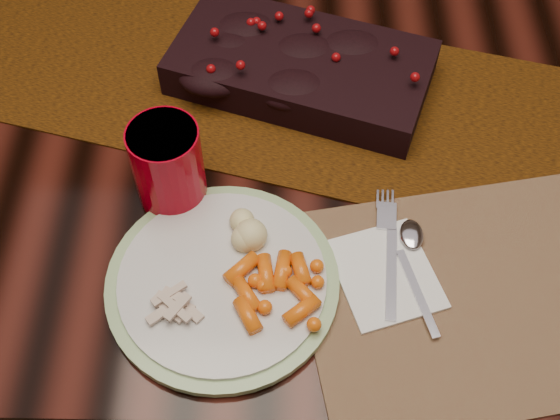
{
  "coord_description": "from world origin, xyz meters",
  "views": [
    {
      "loc": [
        0.02,
        -0.75,
        1.54
      ],
      "look_at": [
        0.01,
        -0.24,
        0.8
      ],
      "focal_mm": 45.0,
      "sensor_mm": 36.0,
      "label": 1
    }
  ],
  "objects_px": {
    "dinner_plate": "(222,281)",
    "turkey_shreds": "(180,301)",
    "placemat_main": "(479,295)",
    "centerpiece": "(301,63)",
    "baby_carrots": "(269,291)",
    "mashed_potatoes": "(251,229)",
    "dining_table": "(275,231)",
    "red_cup": "(168,166)",
    "napkin": "(385,274)"
  },
  "relations": [
    {
      "from": "centerpiece",
      "to": "placemat_main",
      "type": "distance_m",
      "value": 0.43
    },
    {
      "from": "placemat_main",
      "to": "mashed_potatoes",
      "type": "relative_size",
      "value": 5.85
    },
    {
      "from": "turkey_shreds",
      "to": "napkin",
      "type": "relative_size",
      "value": 0.45
    },
    {
      "from": "dinner_plate",
      "to": "turkey_shreds",
      "type": "xyz_separation_m",
      "value": [
        -0.05,
        -0.03,
        0.01
      ]
    },
    {
      "from": "placemat_main",
      "to": "baby_carrots",
      "type": "relative_size",
      "value": 4.04
    },
    {
      "from": "red_cup",
      "to": "dining_table",
      "type": "bearing_deg",
      "value": 54.83
    },
    {
      "from": "red_cup",
      "to": "placemat_main",
      "type": "bearing_deg",
      "value": -20.31
    },
    {
      "from": "napkin",
      "to": "dinner_plate",
      "type": "bearing_deg",
      "value": 166.35
    },
    {
      "from": "placemat_main",
      "to": "red_cup",
      "type": "bearing_deg",
      "value": 148.59
    },
    {
      "from": "mashed_potatoes",
      "to": "red_cup",
      "type": "distance_m",
      "value": 0.14
    },
    {
      "from": "mashed_potatoes",
      "to": "napkin",
      "type": "xyz_separation_m",
      "value": [
        0.17,
        -0.04,
        -0.03
      ]
    },
    {
      "from": "dinner_plate",
      "to": "red_cup",
      "type": "relative_size",
      "value": 2.3
    },
    {
      "from": "baby_carrots",
      "to": "napkin",
      "type": "bearing_deg",
      "value": 15.07
    },
    {
      "from": "centerpiece",
      "to": "baby_carrots",
      "type": "height_order",
      "value": "centerpiece"
    },
    {
      "from": "dinner_plate",
      "to": "napkin",
      "type": "xyz_separation_m",
      "value": [
        0.21,
        0.02,
        -0.01
      ]
    },
    {
      "from": "dining_table",
      "to": "mashed_potatoes",
      "type": "bearing_deg",
      "value": -94.77
    },
    {
      "from": "placemat_main",
      "to": "turkey_shreds",
      "type": "xyz_separation_m",
      "value": [
        -0.37,
        -0.03,
        0.02
      ]
    },
    {
      "from": "placemat_main",
      "to": "red_cup",
      "type": "distance_m",
      "value": 0.43
    },
    {
      "from": "placemat_main",
      "to": "red_cup",
      "type": "relative_size",
      "value": 3.44
    },
    {
      "from": "centerpiece",
      "to": "mashed_potatoes",
      "type": "distance_m",
      "value": 0.31
    },
    {
      "from": "placemat_main",
      "to": "red_cup",
      "type": "xyz_separation_m",
      "value": [
        -0.4,
        0.15,
        0.07
      ]
    },
    {
      "from": "centerpiece",
      "to": "red_cup",
      "type": "distance_m",
      "value": 0.28
    },
    {
      "from": "baby_carrots",
      "to": "mashed_potatoes",
      "type": "relative_size",
      "value": 1.45
    },
    {
      "from": "centerpiece",
      "to": "turkey_shreds",
      "type": "relative_size",
      "value": 6.14
    },
    {
      "from": "centerpiece",
      "to": "baby_carrots",
      "type": "relative_size",
      "value": 3.53
    },
    {
      "from": "placemat_main",
      "to": "napkin",
      "type": "bearing_deg",
      "value": 156.52
    },
    {
      "from": "dining_table",
      "to": "turkey_shreds",
      "type": "bearing_deg",
      "value": -106.11
    },
    {
      "from": "baby_carrots",
      "to": "mashed_potatoes",
      "type": "bearing_deg",
      "value": 107.24
    },
    {
      "from": "placemat_main",
      "to": "turkey_shreds",
      "type": "bearing_deg",
      "value": 173.05
    },
    {
      "from": "dining_table",
      "to": "dinner_plate",
      "type": "height_order",
      "value": "dinner_plate"
    },
    {
      "from": "mashed_potatoes",
      "to": "baby_carrots",
      "type": "bearing_deg",
      "value": -72.76
    },
    {
      "from": "dinner_plate",
      "to": "turkey_shreds",
      "type": "height_order",
      "value": "turkey_shreds"
    },
    {
      "from": "mashed_potatoes",
      "to": "napkin",
      "type": "relative_size",
      "value": 0.54
    },
    {
      "from": "napkin",
      "to": "turkey_shreds",
      "type": "bearing_deg",
      "value": 173.13
    },
    {
      "from": "napkin",
      "to": "dining_table",
      "type": "bearing_deg",
      "value": 97.4
    },
    {
      "from": "baby_carrots",
      "to": "napkin",
      "type": "xyz_separation_m",
      "value": [
        0.15,
        0.04,
        -0.02
      ]
    },
    {
      "from": "red_cup",
      "to": "baby_carrots",
      "type": "bearing_deg",
      "value": -49.96
    },
    {
      "from": "dinner_plate",
      "to": "mashed_potatoes",
      "type": "distance_m",
      "value": 0.08
    },
    {
      "from": "red_cup",
      "to": "dinner_plate",
      "type": "bearing_deg",
      "value": -61.46
    },
    {
      "from": "placemat_main",
      "to": "dinner_plate",
      "type": "distance_m",
      "value": 0.32
    },
    {
      "from": "dinner_plate",
      "to": "napkin",
      "type": "bearing_deg",
      "value": 4.88
    },
    {
      "from": "baby_carrots",
      "to": "red_cup",
      "type": "xyz_separation_m",
      "value": [
        -0.14,
        0.16,
        0.04
      ]
    },
    {
      "from": "baby_carrots",
      "to": "turkey_shreds",
      "type": "relative_size",
      "value": 1.74
    },
    {
      "from": "dining_table",
      "to": "dinner_plate",
      "type": "relative_size",
      "value": 6.12
    },
    {
      "from": "baby_carrots",
      "to": "red_cup",
      "type": "distance_m",
      "value": 0.21
    },
    {
      "from": "dinner_plate",
      "to": "mashed_potatoes",
      "type": "relative_size",
      "value": 3.92
    },
    {
      "from": "baby_carrots",
      "to": "red_cup",
      "type": "relative_size",
      "value": 0.85
    },
    {
      "from": "centerpiece",
      "to": "dining_table",
      "type": "bearing_deg",
      "value": -141.49
    },
    {
      "from": "centerpiece",
      "to": "red_cup",
      "type": "xyz_separation_m",
      "value": [
        -0.17,
        -0.22,
        0.03
      ]
    },
    {
      "from": "napkin",
      "to": "placemat_main",
      "type": "bearing_deg",
      "value": -30.9
    }
  ]
}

